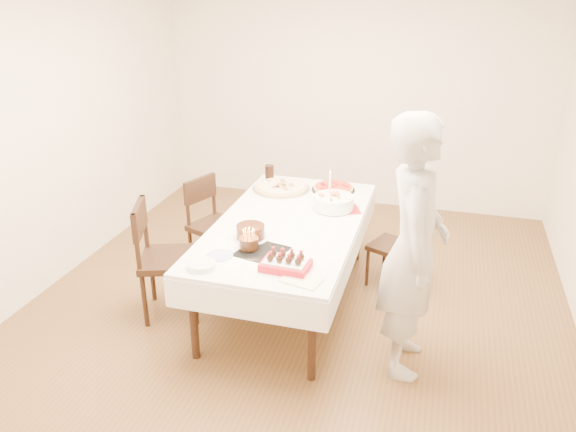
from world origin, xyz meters
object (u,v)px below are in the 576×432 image
(taper_candle, at_px, (330,188))
(layer_cake, at_px, (251,232))
(person, at_px, (414,248))
(pizza_white, at_px, (281,187))
(dining_table, at_px, (288,263))
(chair_left_savory, at_px, (217,226))
(birthday_cake, at_px, (249,239))
(cola_glass, at_px, (269,173))
(pasta_bowl, at_px, (334,202))
(chair_right_savory, at_px, (392,246))
(pizza_pepperoni, at_px, (333,188))
(strawberry_box, at_px, (286,264))
(chair_left_dessert, at_px, (170,259))

(taper_candle, relative_size, layer_cake, 1.20)
(person, xyz_separation_m, pizza_white, (-1.31, 1.27, -0.16))
(dining_table, distance_m, chair_left_savory, 0.88)
(pizza_white, bearing_deg, birthday_cake, -84.18)
(layer_cake, bearing_deg, cola_glass, 101.38)
(pasta_bowl, bearing_deg, chair_right_savory, 17.28)
(chair_left_savory, distance_m, cola_glass, 0.75)
(pizza_pepperoni, height_order, layer_cake, layer_cake)
(pizza_pepperoni, height_order, cola_glass, cola_glass)
(taper_candle, bearing_deg, strawberry_box, -92.35)
(person, bearing_deg, pasta_bowl, 34.10)
(chair_left_savory, height_order, person, person)
(person, relative_size, taper_candle, 5.58)
(chair_right_savory, height_order, strawberry_box, strawberry_box)
(dining_table, bearing_deg, cola_glass, 116.36)
(strawberry_box, bearing_deg, dining_table, 104.83)
(pizza_pepperoni, xyz_separation_m, pasta_bowl, (0.10, -0.45, 0.04))
(pasta_bowl, bearing_deg, birthday_cake, -115.59)
(chair_left_dessert, height_order, pizza_white, chair_left_dessert)
(chair_right_savory, distance_m, layer_cake, 1.42)
(dining_table, bearing_deg, pasta_bowl, 51.29)
(pizza_pepperoni, relative_size, taper_candle, 1.21)
(chair_left_dessert, relative_size, cola_glass, 6.20)
(chair_left_savory, relative_size, layer_cake, 3.24)
(chair_right_savory, distance_m, chair_left_savory, 1.62)
(pasta_bowl, relative_size, strawberry_box, 1.05)
(strawberry_box, bearing_deg, chair_right_savory, 64.67)
(chair_left_savory, xyz_separation_m, birthday_cake, (0.66, -0.91, 0.38))
(pasta_bowl, height_order, layer_cake, pasta_bowl)
(chair_left_savory, relative_size, pizza_pepperoni, 2.23)
(chair_right_savory, bearing_deg, birthday_cake, -109.05)
(chair_left_dessert, xyz_separation_m, pasta_bowl, (1.17, 0.80, 0.32))
(chair_right_savory, bearing_deg, pizza_white, -166.38)
(layer_cake, bearing_deg, pizza_pepperoni, 71.80)
(chair_left_savory, distance_m, chair_left_dessert, 0.79)
(strawberry_box, bearing_deg, person, 13.44)
(chair_left_dessert, distance_m, layer_cake, 0.75)
(strawberry_box, bearing_deg, taper_candle, 87.65)
(cola_glass, xyz_separation_m, birthday_cake, (0.30, -1.45, 0.01))
(layer_cake, bearing_deg, dining_table, 63.35)
(dining_table, bearing_deg, person, -28.46)
(pasta_bowl, bearing_deg, strawberry_box, -94.96)
(pasta_bowl, xyz_separation_m, birthday_cake, (-0.44, -0.92, 0.02))
(chair_left_dessert, height_order, person, person)
(cola_glass, bearing_deg, chair_left_savory, -123.03)
(pizza_pepperoni, xyz_separation_m, layer_cake, (-0.39, -1.20, 0.03))
(chair_right_savory, xyz_separation_m, birthday_cake, (-0.96, -1.09, 0.45))
(chair_left_savory, bearing_deg, pizza_pepperoni, -134.02)
(pizza_pepperoni, relative_size, birthday_cake, 2.76)
(person, relative_size, cola_glass, 11.64)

